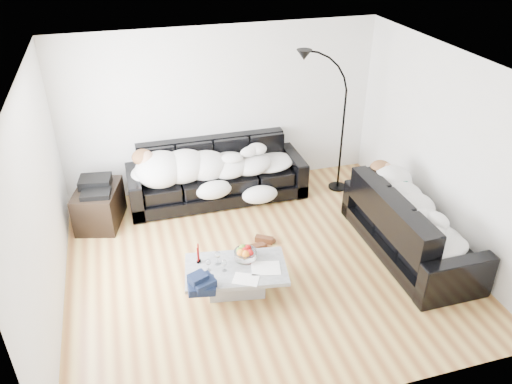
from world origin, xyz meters
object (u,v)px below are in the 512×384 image
object	(u,v)px
wine_glass_a	(218,258)
candle_right	(198,253)
sleeper_back	(217,162)
sofa_back	(217,172)
coffee_table	(236,279)
stereo	(95,185)
wine_glass_c	(224,265)
av_cabinet	(99,206)
sofa_right	(412,223)
sleeper_right	(414,210)
shoes	(260,244)
floor_lamp	(343,130)
fruit_bowl	(245,253)
wine_glass_b	(208,265)
candle_left	(198,256)

from	to	relation	value
wine_glass_a	candle_right	bearing A→B (deg)	152.61
sleeper_back	wine_glass_a	xyz separation A→B (m)	(-0.45, -2.08, -0.21)
candle_right	sofa_back	bearing A→B (deg)	71.91
sofa_back	coffee_table	bearing A→B (deg)	-96.54
candle_right	stereo	bearing A→B (deg)	123.03
wine_glass_c	av_cabinet	world-z (taller)	av_cabinet
sofa_back	wine_glass_a	world-z (taller)	sofa_back
sofa_right	sleeper_right	size ratio (longest dim) A/B	1.17
sofa_right	wine_glass_c	size ratio (longest dim) A/B	14.57
sleeper_right	shoes	xyz separation A→B (m)	(-1.90, 0.65, -0.60)
sofa_back	coffee_table	xyz separation A→B (m)	(-0.26, -2.25, -0.27)
coffee_table	stereo	size ratio (longest dim) A/B	2.74
sofa_back	candle_right	world-z (taller)	sofa_back
sleeper_right	av_cabinet	bearing A→B (deg)	64.75
sleeper_right	floor_lamp	size ratio (longest dim) A/B	0.92
fruit_bowl	av_cabinet	bearing A→B (deg)	132.52
av_cabinet	sleeper_right	bearing A→B (deg)	-10.25
coffee_table	stereo	distance (m)	2.58
stereo	wine_glass_b	bearing A→B (deg)	-49.52
sofa_right	wine_glass_a	world-z (taller)	sofa_right
coffee_table	wine_glass_a	distance (m)	0.35
sofa_back	wine_glass_b	distance (m)	2.28
candle_right	sleeper_right	bearing A→B (deg)	-2.11
coffee_table	sleeper_right	bearing A→B (deg)	3.07
wine_glass_a	sofa_right	bearing A→B (deg)	0.09
stereo	wine_glass_c	bearing A→B (deg)	-46.79
candle_left	stereo	distance (m)	2.13
av_cabinet	wine_glass_a	bearing A→B (deg)	-39.10
wine_glass_b	shoes	xyz separation A→B (m)	(0.85, 0.73, -0.38)
fruit_bowl	floor_lamp	size ratio (longest dim) A/B	0.14
wine_glass_a	candle_right	world-z (taller)	candle_right
wine_glass_a	av_cabinet	size ratio (longest dim) A/B	0.22
fruit_bowl	candle_left	bearing A→B (deg)	172.76
stereo	floor_lamp	distance (m)	3.81
sleeper_right	av_cabinet	xyz separation A→B (m)	(-3.99, 1.88, -0.37)
coffee_table	stereo	bearing A→B (deg)	127.73
sleeper_right	candle_right	distance (m)	2.84
sleeper_back	coffee_table	size ratio (longest dim) A/B	1.93
wine_glass_a	shoes	world-z (taller)	wine_glass_a
sofa_right	fruit_bowl	world-z (taller)	sofa_right
sofa_back	stereo	xyz separation A→B (m)	(-1.81, -0.24, 0.19)
wine_glass_c	candle_left	xyz separation A→B (m)	(-0.27, 0.23, 0.03)
sleeper_back	stereo	bearing A→B (deg)	-173.90
stereo	wine_glass_a	bearing A→B (deg)	-45.77
fruit_bowl	av_cabinet	size ratio (longest dim) A/B	0.34
candle_left	floor_lamp	distance (m)	3.25
sleeper_back	coffee_table	distance (m)	2.27
stereo	floor_lamp	bearing A→B (deg)	8.13
sofa_right	wine_glass_c	bearing A→B (deg)	93.24
floor_lamp	candle_left	bearing A→B (deg)	-166.75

